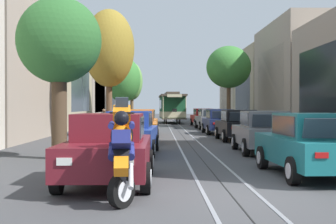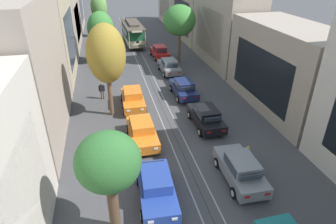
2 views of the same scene
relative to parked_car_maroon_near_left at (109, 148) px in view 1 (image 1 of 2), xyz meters
The scene contains 23 objects.
ground_plane 23.47m from the parked_car_maroon_near_left, 83.74° to the left, with size 160.00×160.00×0.00m, color #424244.
trolley_track_rails 27.70m from the parked_car_maroon_near_left, 84.70° to the left, with size 1.14×70.51×0.01m.
building_facade_left 27.74m from the parked_car_maroon_near_left, 106.21° to the left, with size 5.71×62.21×9.57m.
building_facade_right 28.17m from the parked_car_maroon_near_left, 62.72° to the left, with size 5.65×62.21×10.65m.
parked_car_maroon_near_left is the anchor object (origin of this frame).
parked_car_blue_second_left 6.35m from the parked_car_maroon_near_left, 89.18° to the left, with size 2.14×4.42×1.58m.
parked_car_orange_mid_left 12.06m from the parked_car_maroon_near_left, 89.36° to the left, with size 2.03×4.37×1.58m.
parked_car_orange_fourth_left 17.65m from the parked_car_maroon_near_left, 89.58° to the left, with size 2.07×4.39×1.58m.
parked_car_teal_near_right 5.03m from the parked_car_maroon_near_left, 10.45° to the left, with size 2.09×4.40×1.58m.
parked_car_grey_second_right 8.47m from the parked_car_maroon_near_left, 53.05° to the left, with size 2.07×4.39×1.58m.
parked_car_black_mid_right 14.11m from the parked_car_maroon_near_left, 68.27° to the left, with size 2.02×4.37×1.58m.
parked_car_navy_fourth_right 19.51m from the parked_car_maroon_near_left, 75.04° to the left, with size 2.04×4.38×1.58m.
parked_car_grey_fifth_right 25.78m from the parked_car_maroon_near_left, 78.60° to the left, with size 2.11×4.41×1.58m.
parked_car_red_sixth_right 31.63m from the parked_car_maroon_near_left, 80.61° to the left, with size 2.14×4.42×1.58m.
street_tree_kerb_left_near 6.14m from the parked_car_maroon_near_left, 114.10° to the left, with size 2.82×2.38×5.39m.
street_tree_kerb_left_second 17.24m from the parked_car_maroon_near_left, 96.07° to the left, with size 2.97×3.25×7.45m.
street_tree_kerb_left_mid 30.83m from the parked_car_maroon_near_left, 93.81° to the left, with size 3.14×3.23×6.19m.
street_tree_kerb_left_fourth 44.70m from the parked_car_maroon_near_left, 92.63° to the left, with size 2.56×2.37×7.02m.
street_tree_kerb_right_second 29.83m from the parked_car_maroon_near_left, 76.06° to the left, with size 3.80×3.83×6.92m.
cable_car_trolley 39.27m from the parked_car_maroon_near_left, 86.26° to the left, with size 2.83×9.18×3.28m.
motorcycle_with_rider 2.38m from the parked_car_maroon_near_left, 78.44° to the right, with size 0.51×1.81×1.92m.
pedestrian_on_left_pavement 20.00m from the parked_car_maroon_near_left, 97.05° to the left, with size 0.55×0.25×1.60m.
fire_hydrant 10.89m from the parked_car_maroon_near_left, 53.02° to the left, with size 0.40×0.22×0.84m.
Camera 1 is at (-1.43, -8.86, 1.74)m, focal length 49.37 mm.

